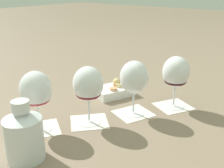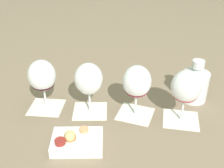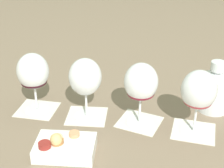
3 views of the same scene
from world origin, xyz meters
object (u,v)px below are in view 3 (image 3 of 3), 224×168
object	(u,v)px
wine_glass_0	(199,93)
wine_glass_1	(141,85)
wine_glass_3	(33,74)
ceramic_vase	(215,89)
snack_dish	(64,147)
wine_glass_2	(85,79)

from	to	relation	value
wine_glass_0	wine_glass_1	bearing A→B (deg)	-34.51
wine_glass_1	wine_glass_3	distance (m)	0.32
ceramic_vase	snack_dish	bearing A→B (deg)	9.59
wine_glass_0	wine_glass_3	xyz separation A→B (m)	(0.41, -0.25, 0.00)
wine_glass_1	wine_glass_3	world-z (taller)	same
wine_glass_1	snack_dish	size ratio (longest dim) A/B	1.04
ceramic_vase	snack_dish	world-z (taller)	ceramic_vase
wine_glass_1	wine_glass_2	world-z (taller)	same
wine_glass_0	snack_dish	size ratio (longest dim) A/B	1.04
wine_glass_3	ceramic_vase	xyz separation A→B (m)	(-0.52, 0.16, -0.06)
wine_glass_0	wine_glass_2	world-z (taller)	same
wine_glass_0	wine_glass_1	size ratio (longest dim) A/B	1.00
ceramic_vase	wine_glass_2	bearing A→B (deg)	-10.73
wine_glass_2	wine_glass_1	bearing A→B (deg)	151.20
wine_glass_2	wine_glass_3	distance (m)	0.16
wine_glass_2	snack_dish	size ratio (longest dim) A/B	1.04
wine_glass_2	snack_dish	world-z (taller)	wine_glass_2
wine_glass_2	wine_glass_0	bearing A→B (deg)	148.38
wine_glass_2	ceramic_vase	world-z (taller)	wine_glass_2
wine_glass_1	ceramic_vase	xyz separation A→B (m)	(-0.24, -0.00, -0.06)
wine_glass_3	snack_dish	bearing A→B (deg)	100.61
wine_glass_1	wine_glass_2	bearing A→B (deg)	-28.80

